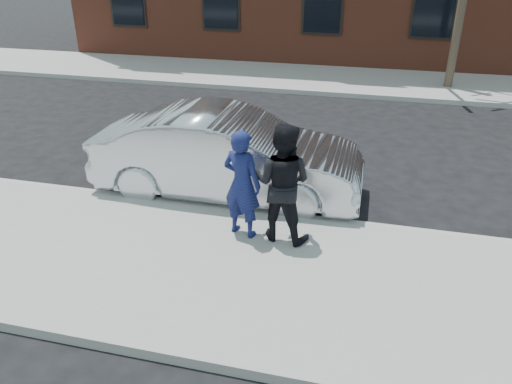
# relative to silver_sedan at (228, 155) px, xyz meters

# --- Properties ---
(ground) EXTENTS (100.00, 100.00, 0.00)m
(ground) POSITION_rel_silver_sedan_xyz_m (0.24, -2.30, -0.82)
(ground) COLOR black
(ground) RESTS_ON ground
(near_sidewalk) EXTENTS (50.00, 3.50, 0.15)m
(near_sidewalk) POSITION_rel_silver_sedan_xyz_m (0.24, -2.55, -0.74)
(near_sidewalk) COLOR gray
(near_sidewalk) RESTS_ON ground
(near_curb) EXTENTS (50.00, 0.10, 0.15)m
(near_curb) POSITION_rel_silver_sedan_xyz_m (0.24, -0.75, -0.74)
(near_curb) COLOR #999691
(near_curb) RESTS_ON ground
(far_sidewalk) EXTENTS (50.00, 3.50, 0.15)m
(far_sidewalk) POSITION_rel_silver_sedan_xyz_m (0.24, 8.95, -0.74)
(far_sidewalk) COLOR gray
(far_sidewalk) RESTS_ON ground
(far_curb) EXTENTS (50.00, 0.10, 0.15)m
(far_curb) POSITION_rel_silver_sedan_xyz_m (0.24, 7.15, -0.74)
(far_curb) COLOR #999691
(far_curb) RESTS_ON ground
(silver_sedan) EXTENTS (4.98, 1.79, 1.63)m
(silver_sedan) POSITION_rel_silver_sedan_xyz_m (0.00, 0.00, 0.00)
(silver_sedan) COLOR #B7BABF
(silver_sedan) RESTS_ON ground
(man_hoodie) EXTENTS (0.73, 0.59, 1.75)m
(man_hoodie) POSITION_rel_silver_sedan_xyz_m (0.69, -1.54, 0.21)
(man_hoodie) COLOR navy
(man_hoodie) RESTS_ON near_sidewalk
(man_peacoat) EXTENTS (1.02, 0.86, 1.89)m
(man_peacoat) POSITION_rel_silver_sedan_xyz_m (1.31, -1.50, 0.28)
(man_peacoat) COLOR black
(man_peacoat) RESTS_ON near_sidewalk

